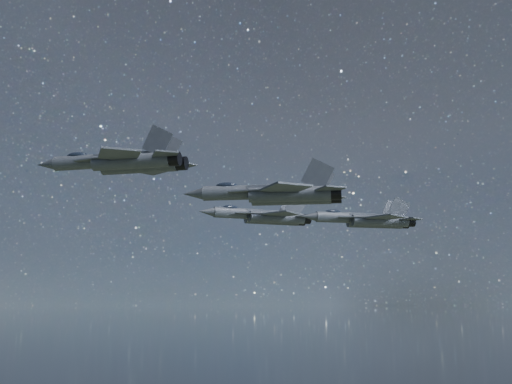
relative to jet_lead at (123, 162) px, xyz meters
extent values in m
cylinder|color=#373C44|center=(-4.39, 1.96, 0.26)|extent=(8.45, 5.07, 1.78)
cone|color=#373C44|center=(-9.41, 4.19, 0.26)|extent=(3.16, 2.58, 1.60)
ellipsoid|color=black|center=(-5.65, 2.52, 1.11)|extent=(2.97, 2.20, 0.88)
cube|color=#373C44|center=(1.04, -0.46, 0.20)|extent=(9.26, 5.38, 1.49)
cylinder|color=#373C44|center=(0.99, -1.69, -0.32)|extent=(9.50, 5.54, 1.78)
cylinder|color=#373C44|center=(1.92, 0.40, -0.32)|extent=(9.50, 5.54, 1.78)
cylinder|color=black|center=(5.79, -3.83, -0.32)|extent=(2.03, 2.11, 1.65)
cylinder|color=black|center=(6.72, -1.74, -0.32)|extent=(2.03, 2.11, 1.65)
cube|color=#373C44|center=(-3.14, -0.29, 0.12)|extent=(5.59, 4.44, 0.14)
cube|color=#373C44|center=(-1.89, 2.53, 0.12)|extent=(6.08, 2.56, 0.14)
cube|color=#373C44|center=(-0.34, -4.11, -0.09)|extent=(4.99, 5.47, 0.23)
cube|color=#373C44|center=(2.83, 3.00, -0.09)|extent=(6.50, 6.35, 0.23)
cube|color=#373C44|center=(4.77, -5.00, -0.09)|extent=(2.91, 3.12, 0.17)
cube|color=#373C44|center=(6.91, -0.20, -0.09)|extent=(3.86, 3.81, 0.17)
cube|color=#373C44|center=(3.90, -3.30, 1.86)|extent=(3.57, 2.07, 4.07)
cube|color=#373C44|center=(5.06, -0.69, 1.86)|extent=(3.82, 1.49, 4.07)
cylinder|color=#373C44|center=(17.49, 21.95, -2.43)|extent=(8.31, 2.95, 1.72)
cone|color=#373C44|center=(12.27, 21.14, -2.43)|extent=(2.85, 1.93, 1.54)
ellipsoid|color=black|center=(16.19, 21.75, -1.60)|extent=(2.77, 1.55, 0.85)
cube|color=#373C44|center=(23.15, 22.84, -2.48)|extent=(9.17, 3.02, 1.43)
cylinder|color=#373C44|center=(23.75, 21.82, -2.98)|extent=(9.40, 3.12, 1.72)
cylinder|color=#373C44|center=(23.41, 23.99, -2.98)|extent=(9.40, 3.12, 1.72)
cylinder|color=black|center=(28.75, 22.60, -2.98)|extent=(1.66, 1.79, 1.59)
cylinder|color=black|center=(28.41, 24.77, -2.98)|extent=(1.66, 1.79, 1.59)
cube|color=#373C44|center=(19.68, 20.79, -2.56)|extent=(5.76, 1.42, 0.13)
cube|color=#373C44|center=(19.22, 23.73, -2.56)|extent=(5.79, 3.09, 0.13)
cube|color=#373C44|center=(23.94, 19.17, -2.76)|extent=(6.26, 6.32, 0.22)
cube|color=#373C44|center=(22.79, 26.57, -2.76)|extent=(5.71, 6.00, 0.22)
cube|color=#373C44|center=(28.54, 21.12, -2.76)|extent=(3.70, 3.73, 0.17)
cube|color=#373C44|center=(27.76, 26.12, -2.76)|extent=(3.35, 3.48, 0.17)
cube|color=#373C44|center=(26.95, 22.04, -0.88)|extent=(3.84, 0.64, 3.92)
cube|color=#373C44|center=(26.52, 24.76, -0.88)|extent=(3.76, 1.07, 3.92)
cylinder|color=#373C44|center=(12.83, -6.73, -4.55)|extent=(7.91, 4.07, 1.64)
cone|color=#373C44|center=(8.04, -5.10, -4.55)|extent=(2.87, 2.21, 1.48)
ellipsoid|color=black|center=(11.63, -6.32, -3.76)|extent=(2.73, 1.86, 0.81)
cube|color=#373C44|center=(18.02, -8.49, -4.60)|extent=(8.69, 4.28, 1.37)
cylinder|color=#373C44|center=(18.08, -9.63, -5.07)|extent=(8.91, 4.41, 1.64)
cylinder|color=#373C44|center=(18.76, -7.63, -5.07)|extent=(8.91, 4.41, 1.64)
cylinder|color=black|center=(22.67, -11.19, -5.07)|extent=(1.79, 1.88, 1.52)
cylinder|color=black|center=(23.35, -9.19, -5.07)|extent=(1.79, 1.88, 1.52)
cube|color=#373C44|center=(14.17, -8.68, -4.67)|extent=(5.33, 3.73, 0.13)
cube|color=#373C44|center=(15.09, -5.99, -4.67)|extent=(5.59, 1.89, 0.13)
cube|color=#373C44|center=(17.06, -11.95, -4.86)|extent=(4.93, 5.33, 0.21)
cube|color=#373C44|center=(19.37, -5.17, -4.86)|extent=(6.04, 5.97, 0.21)
cube|color=#373C44|center=(21.83, -12.35, -4.86)|extent=(2.89, 3.06, 0.16)
cube|color=#373C44|center=(23.39, -7.76, -4.86)|extent=(3.58, 3.56, 0.16)
cube|color=#373C44|center=(20.89, -10.86, -3.07)|extent=(3.43, 1.62, 3.75)
cube|color=#373C44|center=(21.74, -8.37, -3.07)|extent=(3.60, 1.06, 3.75)
cylinder|color=#373C44|center=(30.25, 9.21, -4.58)|extent=(7.30, 1.64, 1.54)
cone|color=#373C44|center=(25.53, 9.14, -4.58)|extent=(2.38, 1.41, 1.38)
ellipsoid|color=black|center=(29.07, 9.19, -3.84)|extent=(2.36, 1.07, 0.76)
cube|color=#373C44|center=(35.37, 9.28, -4.63)|extent=(8.09, 1.59, 1.28)
cylinder|color=#373C44|center=(35.78, 8.30, -5.07)|extent=(8.29, 1.65, 1.54)
cylinder|color=#373C44|center=(35.75, 10.27, -5.07)|extent=(8.29, 1.65, 1.54)
cylinder|color=black|center=(40.31, 8.36, -5.07)|extent=(1.30, 1.43, 1.42)
cylinder|color=black|center=(40.28, 10.33, -5.07)|extent=(1.30, 1.43, 1.42)
cube|color=#373C44|center=(32.04, 7.90, -4.70)|extent=(5.23, 1.97, 0.12)
cube|color=#373C44|center=(32.01, 10.56, -4.70)|extent=(5.23, 2.11, 0.12)
cube|color=#373C44|center=(35.61, 5.94, -4.87)|extent=(5.44, 5.58, 0.20)
cube|color=#373C44|center=(35.52, 12.63, -4.87)|extent=(5.39, 5.56, 0.20)
cube|color=#373C44|center=(39.93, 7.08, -4.87)|extent=(3.20, 3.27, 0.15)
cube|color=#373C44|center=(39.87, 11.60, -4.87)|extent=(3.18, 3.25, 0.15)
cube|color=#373C44|center=(38.64, 8.09, -3.20)|extent=(3.42, 0.45, 3.50)
cube|color=#373C44|center=(38.60, 10.55, -3.20)|extent=(3.42, 0.48, 3.50)
camera|label=1|loc=(2.66, -71.40, -16.92)|focal=42.00mm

